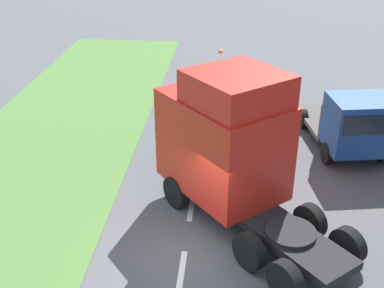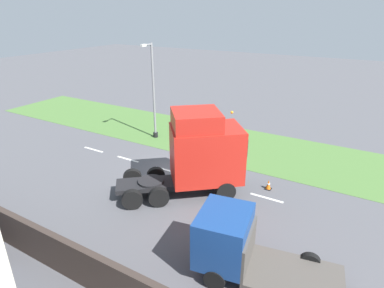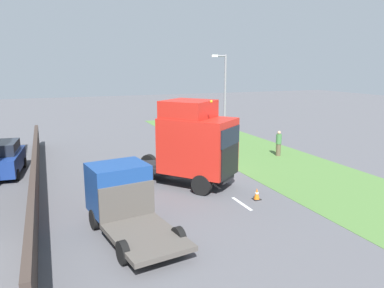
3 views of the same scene
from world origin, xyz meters
TOP-DOWN VIEW (x-y plane):
  - ground_plane at (0.00, 0.00)m, footprint 120.00×120.00m
  - grass_verge at (-6.00, 0.00)m, footprint 7.00×44.00m
  - lane_markings at (0.00, -0.70)m, footprint 0.16×14.60m
  - boundary_wall at (9.00, 0.00)m, footprint 0.25×24.00m
  - lorry_cab at (1.11, 2.28)m, footprint 6.00×6.50m
  - flatbed_truck at (5.69, 6.26)m, footprint 3.05×5.54m
  - parked_car at (10.79, -3.73)m, footprint 2.32×4.51m
  - lamp_post at (-4.17, -4.69)m, footprint 1.30×0.36m
  - pedestrian at (-7.08, -1.72)m, footprint 0.39×0.39m
  - traffic_cone_lead at (-0.95, 5.47)m, footprint 0.36×0.36m

SIDE VIEW (x-z plane):
  - ground_plane at x=0.00m, z-range 0.00..0.00m
  - lane_markings at x=0.00m, z-range 0.00..0.00m
  - grass_verge at x=-6.00m, z-range 0.00..0.01m
  - traffic_cone_lead at x=-0.95m, z-range -0.01..0.57m
  - boundary_wall at x=9.00m, z-range 0.00..1.66m
  - pedestrian at x=-7.08m, z-range -0.01..1.80m
  - parked_car at x=10.79m, z-range -0.02..1.95m
  - flatbed_truck at x=5.69m, z-range 0.07..2.59m
  - lorry_cab at x=1.11m, z-range -0.06..4.67m
  - lamp_post at x=-4.17m, z-range -0.32..6.82m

